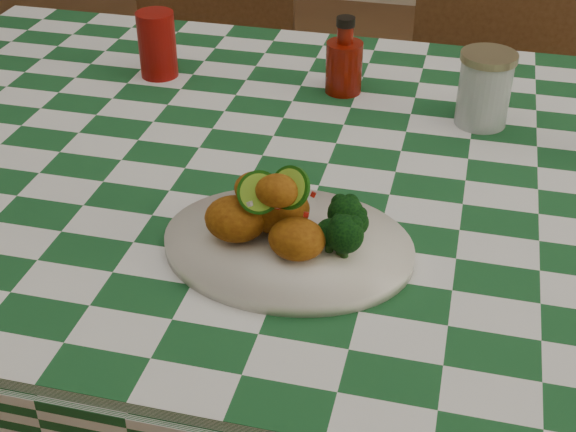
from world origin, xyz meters
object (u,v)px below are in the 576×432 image
(fried_chicken_pile, at_px, (279,208))
(mason_jar, at_px, (485,89))
(dining_table, at_px, (322,354))
(wooden_chair_right, at_px, (493,143))
(ketchup_bottle, at_px, (344,55))
(wooden_chair_left, at_px, (202,103))
(plate, at_px, (288,246))
(red_tumbler, at_px, (157,45))

(fried_chicken_pile, relative_size, mason_jar, 1.21)
(dining_table, bearing_deg, wooden_chair_right, 69.17)
(ketchup_bottle, distance_m, wooden_chair_left, 0.79)
(mason_jar, xyz_separation_m, wooden_chair_left, (-0.70, 0.58, -0.38))
(plate, xyz_separation_m, fried_chicken_pile, (-0.01, 0.00, 0.06))
(wooden_chair_right, bearing_deg, mason_jar, -96.54)
(fried_chicken_pile, xyz_separation_m, red_tumbler, (-0.35, 0.47, -0.01))
(ketchup_bottle, bearing_deg, dining_table, -84.42)
(red_tumbler, bearing_deg, wooden_chair_left, 102.80)
(dining_table, xyz_separation_m, wooden_chair_right, (0.26, 0.69, 0.09))
(wooden_chair_right, bearing_deg, dining_table, -111.94)
(dining_table, bearing_deg, ketchup_bottle, 95.58)
(fried_chicken_pile, bearing_deg, plate, 0.00)
(ketchup_bottle, bearing_deg, fried_chicken_pile, -88.95)
(red_tumbler, xyz_separation_m, mason_jar, (0.58, -0.05, 0.00))
(plate, height_order, fried_chicken_pile, fried_chicken_pile)
(wooden_chair_left, bearing_deg, ketchup_bottle, -52.81)
(red_tumbler, distance_m, wooden_chair_right, 0.85)
(wooden_chair_right, bearing_deg, ketchup_bottle, -124.50)
(fried_chicken_pile, relative_size, ketchup_bottle, 1.09)
(wooden_chair_right, bearing_deg, plate, -107.31)
(dining_table, height_order, wooden_chair_left, wooden_chair_left)
(plate, distance_m, red_tumbler, 0.60)
(dining_table, height_order, fried_chicken_pile, fried_chicken_pile)
(red_tumbler, height_order, wooden_chair_left, wooden_chair_left)
(dining_table, bearing_deg, fried_chicken_pile, -93.95)
(red_tumbler, bearing_deg, ketchup_bottle, 2.14)
(wooden_chair_left, bearing_deg, plate, -69.07)
(plate, height_order, wooden_chair_right, wooden_chair_right)
(plate, bearing_deg, red_tumbler, 127.22)
(wooden_chair_left, height_order, wooden_chair_right, wooden_chair_right)
(fried_chicken_pile, distance_m, wooden_chair_right, 1.03)
(dining_table, relative_size, wooden_chair_left, 1.77)
(fried_chicken_pile, xyz_separation_m, wooden_chair_right, (0.28, 0.93, -0.37))
(ketchup_bottle, height_order, mason_jar, ketchup_bottle)
(fried_chicken_pile, height_order, mason_jar, mason_jar)
(mason_jar, bearing_deg, dining_table, -138.72)
(plate, height_order, mason_jar, mason_jar)
(mason_jar, distance_m, wooden_chair_right, 0.62)
(fried_chicken_pile, xyz_separation_m, wooden_chair_left, (-0.47, 1.00, -0.38))
(fried_chicken_pile, distance_m, red_tumbler, 0.59)
(wooden_chair_left, bearing_deg, wooden_chair_right, -10.33)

